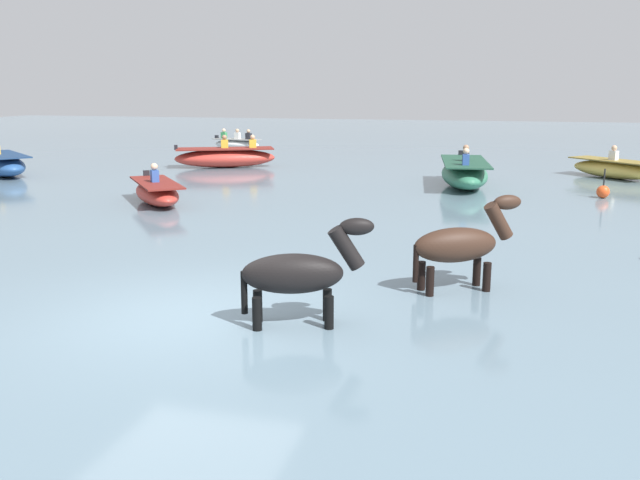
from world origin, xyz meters
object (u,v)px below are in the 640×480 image
Objects in this scene: boat_mid_outer at (157,192)px; boat_far_offshore at (614,169)px; horse_lead_black at (298,277)px; horse_trailing_dark_bay at (460,248)px; boat_distant_east at (237,143)px; channel_buoy at (603,191)px; boat_mid_channel at (464,174)px; boat_far_inshore at (2,165)px; boat_distant_west at (225,158)px.

boat_far_offshore is (12.08, 8.39, 0.02)m from boat_mid_outer.
horse_trailing_dark_bay reaches higher than horse_lead_black.
boat_distant_east is (-10.05, 23.06, -0.36)m from horse_lead_black.
boat_far_offshore is at bearing 78.90° from channel_buoy.
boat_mid_channel is at bearing 92.85° from horse_trailing_dark_bay.
boat_far_inshore is (-15.22, -1.36, -0.03)m from boat_mid_channel.
horse_trailing_dark_bay is at bearing -55.56° from boat_distant_west.
boat_mid_channel is 1.44× the size of boat_mid_outer.
boat_far_inshore is at bearing -108.74° from boat_distant_east.
horse_trailing_dark_bay reaches higher than boat_distant_west.
boat_distant_west reaches higher than boat_mid_outer.
channel_buoy is (3.20, 9.67, -0.46)m from horse_trailing_dark_bay.
horse_lead_black reaches higher than boat_distant_west.
horse_lead_black reaches higher than boat_far_offshore.
horse_lead_black reaches higher than boat_mid_channel.
boat_mid_channel is at bearing -17.83° from boat_distant_west.
boat_distant_west is 4.90× the size of channel_buoy.
boat_distant_west is 1.36× the size of boat_mid_outer.
horse_trailing_dark_bay is 0.71× the size of boat_distant_east.
boat_far_offshore is 3.65× the size of channel_buoy.
boat_mid_channel reaches higher than boat_far_inshore.
boat_distant_east is 18.87m from channel_buoy.
boat_distant_east is 0.67× the size of boat_distant_west.
boat_distant_west is at bearing -178.29° from boat_far_offshore.
boat_mid_channel reaches higher than boat_distant_east.
boat_distant_west is 1.34× the size of boat_far_offshore.
channel_buoy is (11.19, 3.89, -0.11)m from boat_mid_outer.
horse_trailing_dark_bay is at bearing -60.51° from boat_distant_east.
horse_trailing_dark_bay reaches higher than boat_far_inshore.
horse_trailing_dark_bay is at bearing 48.21° from horse_lead_black.
boat_far_inshore is at bearing 148.79° from horse_trailing_dark_bay.
boat_far_offshore is at bearing 69.95° from horse_lead_black.
horse_trailing_dark_bay is 18.43m from boat_far_inshore.
boat_mid_outer reaches higher than channel_buoy.
boat_mid_outer is at bearing -79.66° from boat_distant_west.
boat_distant_west is at bearing 124.44° from horse_trailing_dark_bay.
channel_buoy is at bearing -101.10° from boat_far_offshore.
boat_mid_channel is 3.95m from channel_buoy.
boat_distant_east is 12.09m from boat_far_inshore.
boat_mid_channel is 5.17× the size of channel_buoy.
horse_trailing_dark_bay reaches higher than channel_buoy.
horse_trailing_dark_bay is at bearing -108.32° from channel_buoy.
horse_trailing_dark_bay is 24.13m from boat_distant_east.
boat_far_inshore is at bearing 154.15° from boat_mid_outer.
boat_far_inshore is 4.35× the size of channel_buoy.
boat_far_inshore is (-15.76, 9.55, -0.28)m from horse_trailing_dark_bay.
horse_lead_black is 25.15m from boat_distant_east.
boat_far_inshore reaches higher than boat_mid_outer.
boat_far_inshore is (-13.93, 11.60, -0.26)m from horse_lead_black.
horse_trailing_dark_bay reaches higher than boat_mid_outer.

